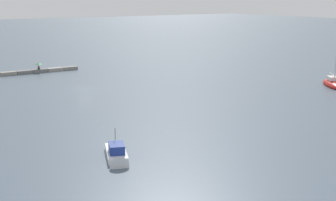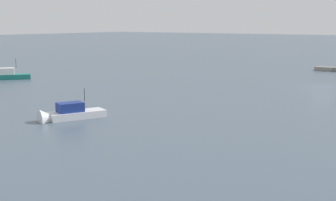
% 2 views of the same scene
% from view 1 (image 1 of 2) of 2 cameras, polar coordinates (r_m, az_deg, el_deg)
% --- Properties ---
extents(ground_plane, '(500.00, 500.00, 0.00)m').
position_cam_1_polar(ground_plane, '(78.78, -9.94, 1.29)').
color(ground_plane, '#475666').
extents(seawall_pier, '(15.56, 1.50, 0.68)m').
position_cam_1_polar(seawall_pier, '(98.43, -15.04, 3.45)').
color(seawall_pier, gray).
rests_on(seawall_pier, ground_plane).
extents(person_seated_brown_left, '(0.45, 0.64, 0.73)m').
position_cam_1_polar(person_seated_brown_left, '(98.27, -15.19, 3.78)').
color(person_seated_brown_left, '#1E2333').
rests_on(person_seated_brown_left, seawall_pier).
extents(umbrella_open_green, '(1.45, 1.45, 1.31)m').
position_cam_1_polar(umbrella_open_green, '(98.09, -15.20, 4.28)').
color(umbrella_open_green, black).
rests_on(umbrella_open_green, seawall_pier).
extents(sailboat_red_near, '(6.51, 7.93, 10.25)m').
position_cam_1_polar(sailboat_red_near, '(85.05, 19.09, 1.88)').
color(sailboat_red_near, red).
rests_on(sailboat_red_near, ground_plane).
extents(motorboat_white_near, '(3.90, 6.06, 3.27)m').
position_cam_1_polar(motorboat_white_near, '(44.77, -6.10, -6.65)').
color(motorboat_white_near, silver).
rests_on(motorboat_white_near, ground_plane).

